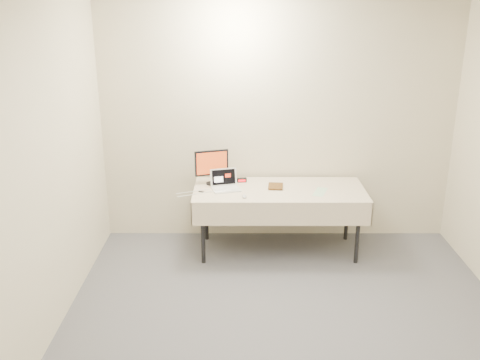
{
  "coord_description": "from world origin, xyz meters",
  "views": [
    {
      "loc": [
        -0.42,
        -3.41,
        2.72
      ],
      "look_at": [
        -0.43,
        1.99,
        0.86
      ],
      "focal_mm": 40.0,
      "sensor_mm": 36.0,
      "label": 1
    }
  ],
  "objects_px": {
    "laptop": "(225,184)",
    "book": "(268,178)",
    "monitor": "(212,164)",
    "table": "(279,194)"
  },
  "relations": [
    {
      "from": "table",
      "to": "monitor",
      "type": "bearing_deg",
      "value": 167.39
    },
    {
      "from": "monitor",
      "to": "book",
      "type": "height_order",
      "value": "monitor"
    },
    {
      "from": "monitor",
      "to": "laptop",
      "type": "bearing_deg",
      "value": -62.18
    },
    {
      "from": "laptop",
      "to": "book",
      "type": "relative_size",
      "value": 1.62
    },
    {
      "from": "table",
      "to": "book",
      "type": "relative_size",
      "value": 8.72
    },
    {
      "from": "table",
      "to": "laptop",
      "type": "distance_m",
      "value": 0.6
    },
    {
      "from": "table",
      "to": "monitor",
      "type": "relative_size",
      "value": 4.8
    },
    {
      "from": "laptop",
      "to": "book",
      "type": "distance_m",
      "value": 0.48
    },
    {
      "from": "table",
      "to": "book",
      "type": "bearing_deg",
      "value": 152.18
    },
    {
      "from": "monitor",
      "to": "book",
      "type": "distance_m",
      "value": 0.64
    }
  ]
}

